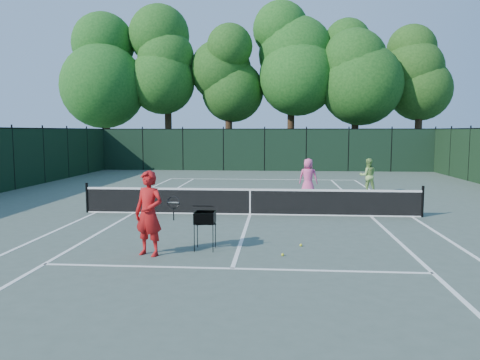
# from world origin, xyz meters

# --- Properties ---
(ground) EXTENTS (90.00, 90.00, 0.00)m
(ground) POSITION_xyz_m (0.00, 0.00, 0.00)
(ground) COLOR #46554A
(ground) RESTS_ON ground
(sideline_doubles_left) EXTENTS (0.10, 23.77, 0.01)m
(sideline_doubles_left) POSITION_xyz_m (-5.49, 0.00, 0.00)
(sideline_doubles_left) COLOR white
(sideline_doubles_left) RESTS_ON ground
(sideline_doubles_right) EXTENTS (0.10, 23.77, 0.01)m
(sideline_doubles_right) POSITION_xyz_m (5.49, 0.00, 0.00)
(sideline_doubles_right) COLOR white
(sideline_doubles_right) RESTS_ON ground
(sideline_singles_left) EXTENTS (0.10, 23.77, 0.01)m
(sideline_singles_left) POSITION_xyz_m (-4.12, 0.00, 0.00)
(sideline_singles_left) COLOR white
(sideline_singles_left) RESTS_ON ground
(sideline_singles_right) EXTENTS (0.10, 23.77, 0.01)m
(sideline_singles_right) POSITION_xyz_m (4.12, 0.00, 0.00)
(sideline_singles_right) COLOR white
(sideline_singles_right) RESTS_ON ground
(baseline_far) EXTENTS (10.97, 0.10, 0.01)m
(baseline_far) POSITION_xyz_m (0.00, 11.88, 0.00)
(baseline_far) COLOR white
(baseline_far) RESTS_ON ground
(service_line_near) EXTENTS (8.23, 0.10, 0.01)m
(service_line_near) POSITION_xyz_m (0.00, -6.40, 0.00)
(service_line_near) COLOR white
(service_line_near) RESTS_ON ground
(service_line_far) EXTENTS (8.23, 0.10, 0.01)m
(service_line_far) POSITION_xyz_m (0.00, 6.40, 0.00)
(service_line_far) COLOR white
(service_line_far) RESTS_ON ground
(center_service_line) EXTENTS (0.10, 12.80, 0.01)m
(center_service_line) POSITION_xyz_m (0.00, 0.00, 0.00)
(center_service_line) COLOR white
(center_service_line) RESTS_ON ground
(tennis_net) EXTENTS (11.69, 0.09, 1.06)m
(tennis_net) POSITION_xyz_m (0.00, 0.00, 0.48)
(tennis_net) COLOR black
(tennis_net) RESTS_ON ground
(fence_far) EXTENTS (24.00, 0.05, 3.00)m
(fence_far) POSITION_xyz_m (0.00, 18.00, 1.50)
(fence_far) COLOR black
(fence_far) RESTS_ON ground
(tree_0) EXTENTS (6.40, 6.40, 13.14)m
(tree_0) POSITION_xyz_m (-13.00, 21.50, 8.16)
(tree_0) COLOR black
(tree_0) RESTS_ON ground
(tree_1) EXTENTS (6.80, 6.80, 13.98)m
(tree_1) POSITION_xyz_m (-8.00, 22.00, 8.69)
(tree_1) COLOR black
(tree_1) RESTS_ON ground
(tree_2) EXTENTS (6.00, 6.00, 12.40)m
(tree_2) POSITION_xyz_m (-3.00, 21.80, 7.73)
(tree_2) COLOR black
(tree_2) RESTS_ON ground
(tree_3) EXTENTS (7.00, 7.00, 14.45)m
(tree_3) POSITION_xyz_m (2.00, 22.30, 9.01)
(tree_3) COLOR black
(tree_3) RESTS_ON ground
(tree_4) EXTENTS (6.20, 6.20, 12.97)m
(tree_4) POSITION_xyz_m (7.00, 21.60, 8.14)
(tree_4) COLOR black
(tree_4) RESTS_ON ground
(tree_5) EXTENTS (5.80, 5.80, 12.23)m
(tree_5) POSITION_xyz_m (12.00, 22.10, 7.71)
(tree_5) COLOR black
(tree_5) RESTS_ON ground
(coach) EXTENTS (1.12, 0.69, 1.98)m
(coach) POSITION_xyz_m (-2.03, -5.47, 0.99)
(coach) COLOR red
(coach) RESTS_ON ground
(player_pink) EXTENTS (0.90, 0.67, 1.68)m
(player_pink) POSITION_xyz_m (2.30, 4.85, 0.84)
(player_pink) COLOR #E6518E
(player_pink) RESTS_ON ground
(player_green) EXTENTS (0.82, 0.66, 1.61)m
(player_green) POSITION_xyz_m (5.15, 6.16, 0.81)
(player_green) COLOR #90C060
(player_green) RESTS_ON ground
(ball_hopper) EXTENTS (0.60, 0.60, 0.94)m
(ball_hopper) POSITION_xyz_m (-0.81, -4.88, 0.79)
(ball_hopper) COLOR black
(ball_hopper) RESTS_ON ground
(loose_ball_near_cart) EXTENTS (0.07, 0.07, 0.07)m
(loose_ball_near_cart) POSITION_xyz_m (1.07, -5.31, 0.03)
(loose_ball_near_cart) COLOR gold
(loose_ball_near_cart) RESTS_ON ground
(loose_ball_midcourt) EXTENTS (0.07, 0.07, 0.07)m
(loose_ball_midcourt) POSITION_xyz_m (1.54, -4.36, 0.03)
(loose_ball_midcourt) COLOR #CDD62B
(loose_ball_midcourt) RESTS_ON ground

